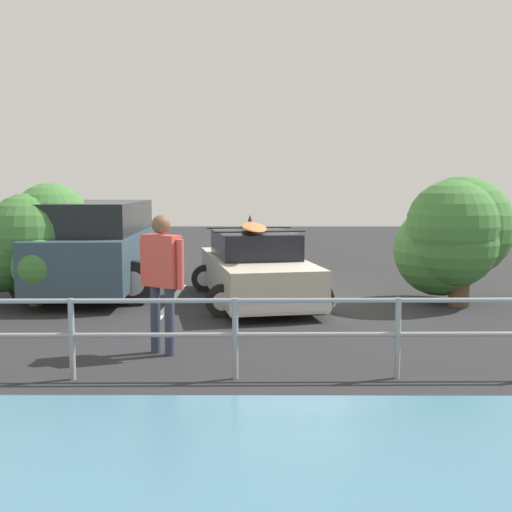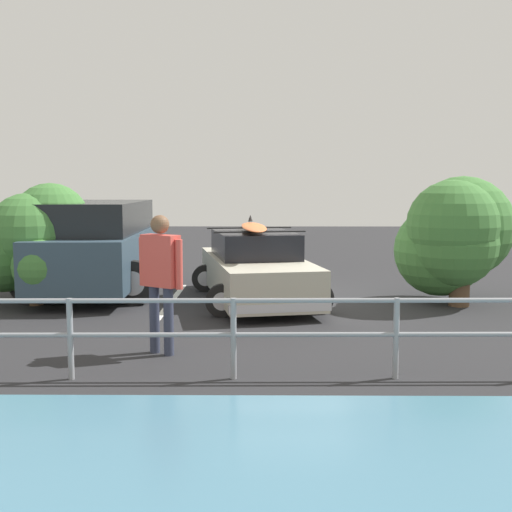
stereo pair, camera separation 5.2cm
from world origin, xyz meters
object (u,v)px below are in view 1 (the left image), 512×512
object	(u,v)px
suv_car	(99,245)
bush_near_left	(453,236)
bush_near_right	(30,244)
person_bystander	(162,271)
sedan_car	(256,269)

from	to	relation	value
suv_car	bush_near_left	world-z (taller)	bush_near_left
suv_car	bush_near_left	bearing A→B (deg)	169.87
bush_near_right	person_bystander	bearing A→B (deg)	130.10
sedan_car	suv_car	bearing A→B (deg)	-17.70
person_bystander	bush_near_left	distance (m)	6.19
sedan_car	bush_near_left	bearing A→B (deg)	176.86
sedan_car	suv_car	xyz separation A→B (m)	(3.28, -1.05, 0.35)
sedan_car	suv_car	distance (m)	3.47
sedan_car	suv_car	size ratio (longest dim) A/B	0.90
sedan_car	person_bystander	bearing A→B (deg)	72.75
person_bystander	bush_near_left	xyz separation A→B (m)	(-4.94, -3.73, 0.18)
suv_car	bush_near_left	xyz separation A→B (m)	(-7.01, 1.25, 0.30)
person_bystander	bush_near_right	bearing A→B (deg)	-49.90
bush_near_left	bush_near_right	distance (m)	7.97
bush_near_left	person_bystander	bearing A→B (deg)	37.01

